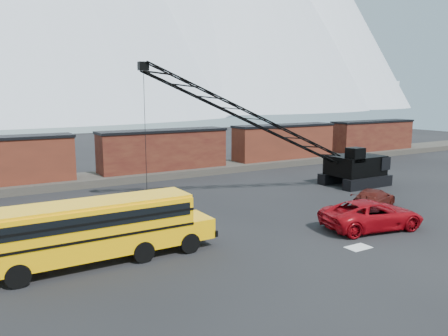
# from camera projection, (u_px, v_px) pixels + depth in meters

# --- Properties ---
(ground) EXTENTS (160.00, 160.00, 0.00)m
(ground) POSITION_uv_depth(u_px,v_px,m) (303.00, 230.00, 27.42)
(ground) COLOR black
(ground) RESTS_ON ground
(gravel_berm) EXTENTS (120.00, 5.00, 0.70)m
(gravel_berm) POSITION_uv_depth(u_px,v_px,m) (164.00, 172.00, 45.97)
(gravel_berm) COLOR #48423B
(gravel_berm) RESTS_ON ground
(boxcar_mid) EXTENTS (13.70, 3.10, 4.17)m
(boxcar_mid) POSITION_uv_depth(u_px,v_px,m) (164.00, 150.00, 45.57)
(boxcar_mid) COLOR #582718
(boxcar_mid) RESTS_ON gravel_berm
(boxcar_east_near) EXTENTS (13.70, 3.10, 4.17)m
(boxcar_east_near) POSITION_uv_depth(u_px,v_px,m) (284.00, 141.00, 53.69)
(boxcar_east_near) COLOR #491E15
(boxcar_east_near) RESTS_ON gravel_berm
(boxcar_east_far) EXTENTS (13.70, 3.10, 4.17)m
(boxcar_east_far) POSITION_uv_depth(u_px,v_px,m) (373.00, 135.00, 61.82)
(boxcar_east_far) COLOR #582718
(boxcar_east_far) RESTS_ON gravel_berm
(snow_patch) EXTENTS (1.40, 0.90, 0.02)m
(snow_patch) POSITION_uv_depth(u_px,v_px,m) (358.00, 247.00, 24.29)
(snow_patch) COLOR silver
(snow_patch) RESTS_ON ground
(school_bus) EXTENTS (11.65, 2.65, 3.19)m
(school_bus) POSITION_uv_depth(u_px,v_px,m) (100.00, 228.00, 21.90)
(school_bus) COLOR #FFB105
(school_bus) RESTS_ON ground
(red_pickup) EXTENTS (7.09, 4.32, 1.84)m
(red_pickup) POSITION_uv_depth(u_px,v_px,m) (372.00, 215.00, 27.58)
(red_pickup) COLOR #96070F
(red_pickup) RESTS_ON ground
(maroon_suv) EXTENTS (5.43, 3.78, 1.46)m
(maroon_suv) POSITION_uv_depth(u_px,v_px,m) (374.00, 198.00, 32.74)
(maroon_suv) COLOR #45110C
(maroon_suv) RESTS_ON ground
(crawler_crane) EXTENTS (23.49, 4.20, 10.89)m
(crawler_crane) POSITION_uv_depth(u_px,v_px,m) (268.00, 126.00, 36.01)
(crawler_crane) COLOR black
(crawler_crane) RESTS_ON ground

